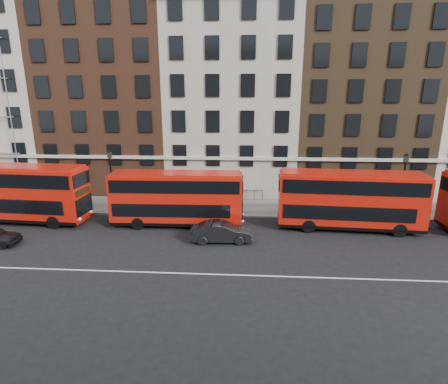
# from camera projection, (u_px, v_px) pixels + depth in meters

# --- Properties ---
(ground) EXTENTS (120.00, 120.00, 0.00)m
(ground) POSITION_uv_depth(u_px,v_px,m) (220.00, 259.00, 21.93)
(ground) COLOR black
(ground) RESTS_ON ground
(pavement) EXTENTS (80.00, 5.00, 0.15)m
(pavement) POSITION_uv_depth(u_px,v_px,m) (228.00, 207.00, 32.02)
(pavement) COLOR gray
(pavement) RESTS_ON ground
(kerb) EXTENTS (80.00, 0.30, 0.16)m
(kerb) POSITION_uv_depth(u_px,v_px,m) (227.00, 216.00, 29.61)
(kerb) COLOR gray
(kerb) RESTS_ON ground
(road_centre_line) EXTENTS (70.00, 0.12, 0.01)m
(road_centre_line) POSITION_uv_depth(u_px,v_px,m) (217.00, 274.00, 20.00)
(road_centre_line) COLOR white
(road_centre_line) RESTS_ON ground
(building_terrace) EXTENTS (64.00, 11.95, 22.00)m
(building_terrace) POSITION_uv_depth(u_px,v_px,m) (229.00, 93.00, 36.47)
(building_terrace) COLOR #BAB1A1
(building_terrace) RESTS_ON ground
(bus_a) EXTENTS (11.23, 3.38, 4.66)m
(bus_a) POSITION_uv_depth(u_px,v_px,m) (17.00, 192.00, 27.86)
(bus_a) COLOR red
(bus_a) RESTS_ON ground
(bus_b) EXTENTS (10.22, 2.68, 4.27)m
(bus_b) POSITION_uv_depth(u_px,v_px,m) (177.00, 197.00, 27.11)
(bus_b) COLOR red
(bus_b) RESTS_ON ground
(bus_c) EXTENTS (10.78, 3.25, 4.47)m
(bus_c) POSITION_uv_depth(u_px,v_px,m) (349.00, 199.00, 26.27)
(bus_c) COLOR red
(bus_c) RESTS_ON ground
(car_front) EXTENTS (4.39, 1.80, 1.41)m
(car_front) POSITION_uv_depth(u_px,v_px,m) (222.00, 232.00, 24.38)
(car_front) COLOR black
(car_front) RESTS_ON ground
(lamp_post_left) EXTENTS (0.44, 0.44, 5.33)m
(lamp_post_left) POSITION_uv_depth(u_px,v_px,m) (111.00, 177.00, 30.66)
(lamp_post_left) COLOR black
(lamp_post_left) RESTS_ON pavement
(lamp_post_right) EXTENTS (0.44, 0.44, 5.33)m
(lamp_post_right) POSITION_uv_depth(u_px,v_px,m) (403.00, 182.00, 28.80)
(lamp_post_right) COLOR black
(lamp_post_right) RESTS_ON pavement
(iron_railings) EXTENTS (6.60, 0.06, 1.00)m
(iron_railings) POSITION_uv_depth(u_px,v_px,m) (229.00, 195.00, 33.99)
(iron_railings) COLOR black
(iron_railings) RESTS_ON pavement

